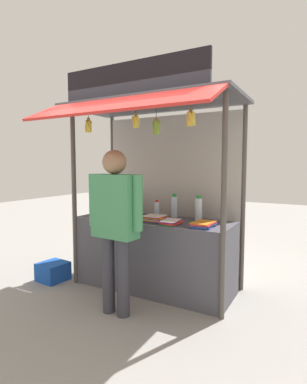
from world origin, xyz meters
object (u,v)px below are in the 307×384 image
object	(u,v)px
water_bottle_back_left	(132,204)
plastic_crate	(53,271)
magazine_stack_back_right	(155,218)
banana_bunch_inner_left	(156,127)
banana_bunch_leftmost	(136,122)
magazine_stack_rear_center	(171,222)
banana_bunch_inner_right	(191,119)
water_bottle_mid_right	(157,209)
magazine_stack_mid_left	(121,217)
water_bottle_front_left	(115,204)
water_bottle_left	(174,206)
water_bottle_right	(224,214)
magazine_stack_front_right	(203,225)
vendor_person	(115,217)
banana_bunch_rightmost	(89,126)
water_bottle_far_left	(199,209)

from	to	relation	value
water_bottle_back_left	plastic_crate	xyz separation A→B (m)	(-0.85, -0.71, -0.91)
magazine_stack_back_right	banana_bunch_inner_left	xyz separation A→B (m)	(0.20, -0.34, 1.06)
water_bottle_back_left	banana_bunch_leftmost	bearing A→B (deg)	-53.78
magazine_stack_rear_center	banana_bunch_leftmost	bearing A→B (deg)	-140.87
plastic_crate	banana_bunch_inner_right	bearing A→B (deg)	-0.17
water_bottle_mid_right	magazine_stack_mid_left	bearing A→B (deg)	-139.81
water_bottle_front_left	banana_bunch_leftmost	size ratio (longest dim) A/B	1.25
water_bottle_front_left	magazine_stack_mid_left	xyz separation A→B (m)	(0.31, -0.30, -0.11)
water_bottle_back_left	banana_bunch_inner_left	xyz separation A→B (m)	(0.78, -0.71, 0.96)
water_bottle_left	magazine_stack_mid_left	size ratio (longest dim) A/B	1.20
water_bottle_right	magazine_stack_front_right	xyz separation A→B (m)	(-0.14, -0.33, -0.08)
water_bottle_mid_right	plastic_crate	distance (m)	1.70
water_bottle_back_left	magazine_stack_front_right	size ratio (longest dim) A/B	0.88
vendor_person	water_bottle_left	bearing A→B (deg)	86.16
water_bottle_left	magazine_stack_mid_left	distance (m)	0.72
water_bottle_back_left	water_bottle_mid_right	bearing A→B (deg)	-14.18
magazine_stack_back_right	magazine_stack_front_right	distance (m)	0.64
water_bottle_left	magazine_stack_back_right	bearing A→B (deg)	-99.61
magazine_stack_front_right	vendor_person	bearing A→B (deg)	-138.77
plastic_crate	banana_bunch_rightmost	bearing A→B (deg)	-0.57
water_bottle_mid_right	water_bottle_far_left	bearing A→B (deg)	5.92
water_bottle_back_left	banana_bunch_leftmost	size ratio (longest dim) A/B	1.22
magazine_stack_mid_left	plastic_crate	xyz separation A→B (m)	(-0.96, -0.28, -0.80)
banana_bunch_rightmost	plastic_crate	world-z (taller)	banana_bunch_rightmost
water_bottle_back_left	magazine_stack_back_right	distance (m)	0.70
banana_bunch_leftmost	banana_bunch_inner_left	xyz separation A→B (m)	(0.26, 0.00, -0.08)
banana_bunch_leftmost	banana_bunch_inner_right	xyz separation A→B (m)	(0.65, 0.00, -0.01)
plastic_crate	magazine_stack_front_right	bearing A→B (deg)	8.01
magazine_stack_rear_center	plastic_crate	size ratio (longest dim) A/B	0.82
water_bottle_left	banana_bunch_leftmost	bearing A→B (deg)	-99.54
banana_bunch_leftmost	vendor_person	xyz separation A→B (m)	(-0.04, -0.35, -1.02)
plastic_crate	water_bottle_far_left	bearing A→B (deg)	18.94
magazine_stack_mid_left	banana_bunch_rightmost	xyz separation A→B (m)	(-0.26, -0.29, 1.14)
water_bottle_right	vendor_person	xyz separation A→B (m)	(-0.87, -0.98, 0.04)
magazine_stack_mid_left	banana_bunch_rightmost	size ratio (longest dim) A/B	1.04
water_bottle_mid_right	water_bottle_left	size ratio (longest dim) A/B	0.75
water_bottle_left	banana_bunch_rightmost	size ratio (longest dim) A/B	1.25
magazine_stack_mid_left	banana_bunch_inner_right	distance (m)	1.59
water_bottle_left	magazine_stack_rear_center	world-z (taller)	water_bottle_left
magazine_stack_mid_left	banana_bunch_leftmost	size ratio (longest dim) A/B	1.11
magazine_stack_rear_center	plastic_crate	world-z (taller)	magazine_stack_rear_center
water_bottle_front_left	banana_bunch_leftmost	world-z (taller)	banana_bunch_leftmost
magazine_stack_front_right	plastic_crate	distance (m)	2.24
water_bottle_left	banana_bunch_leftmost	world-z (taller)	banana_bunch_leftmost
magazine_stack_back_right	plastic_crate	distance (m)	1.68
magazine_stack_mid_left	vendor_person	distance (m)	0.75
water_bottle_far_left	magazine_stack_front_right	distance (m)	0.42
water_bottle_right	water_bottle_front_left	world-z (taller)	water_bottle_front_left
water_bottle_right	water_bottle_far_left	bearing A→B (deg)	175.46
magazine_stack_front_right	banana_bunch_leftmost	xyz separation A→B (m)	(-0.70, -0.30, 1.14)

